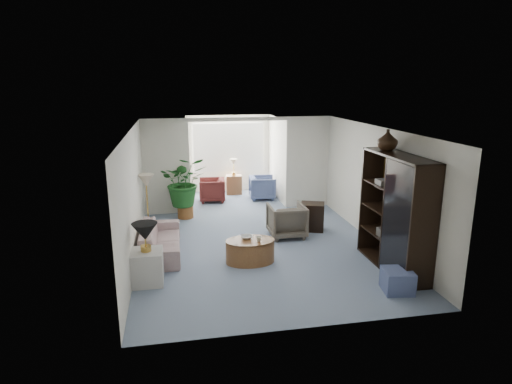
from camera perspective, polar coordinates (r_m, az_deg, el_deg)
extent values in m
plane|color=#8594B0|center=(9.13, 0.72, -7.62)|extent=(6.00, 6.00, 0.00)
plane|color=#8594B0|center=(12.97, -2.92, -0.96)|extent=(2.60, 2.60, 0.00)
cube|color=white|center=(11.50, -11.65, 3.18)|extent=(1.20, 0.12, 2.50)
cube|color=white|center=(12.05, 6.75, 3.88)|extent=(1.20, 0.12, 2.50)
cube|color=white|center=(11.46, -2.30, 9.49)|extent=(2.60, 0.12, 0.10)
cube|color=white|center=(13.73, -3.63, 5.85)|extent=(2.20, 0.02, 1.50)
cube|color=white|center=(13.70, -3.61, 5.83)|extent=(2.20, 0.02, 1.50)
cube|color=#B5AB91|center=(9.35, 15.83, 3.23)|extent=(0.04, 0.50, 0.40)
imported|color=#BAAB9D|center=(9.10, -12.37, -6.11)|extent=(0.79, 1.97, 0.57)
cube|color=beige|center=(7.85, -14.04, -9.50)|extent=(0.54, 0.54, 0.59)
cone|color=black|center=(7.62, -14.33, -5.05)|extent=(0.44, 0.44, 0.30)
cone|color=beige|center=(10.07, -14.19, 1.48)|extent=(0.36, 0.36, 0.28)
cylinder|color=brown|center=(8.49, -0.77, -7.72)|extent=(1.07, 1.07, 0.45)
imported|color=beige|center=(8.48, -1.23, -5.91)|extent=(0.26, 0.26, 0.06)
imported|color=beige|center=(8.33, 0.36, -6.17)|extent=(0.11, 0.11, 0.09)
imported|color=#696153|center=(9.84, 4.03, -3.73)|extent=(0.79, 0.81, 0.74)
cube|color=black|center=(10.32, 7.37, -3.22)|extent=(0.66, 0.59, 0.65)
cube|color=black|center=(8.36, 17.76, -2.61)|extent=(0.52, 1.93, 2.15)
imported|color=#301D10|center=(8.54, 16.82, 6.54)|extent=(0.38, 0.38, 0.39)
cube|color=slate|center=(7.76, 18.02, -10.98)|extent=(0.54, 0.54, 0.38)
cylinder|color=brown|center=(11.34, -9.20, -2.54)|extent=(0.40, 0.40, 0.32)
imported|color=#1D571F|center=(11.14, -9.36, 1.38)|extent=(1.15, 0.99, 1.27)
imported|color=slate|center=(12.95, 0.84, 0.59)|extent=(0.81, 0.79, 0.68)
imported|color=#59201E|center=(12.74, -5.78, 0.27)|extent=(0.80, 0.78, 0.67)
cube|color=brown|center=(13.56, -2.91, 0.99)|extent=(0.51, 0.41, 0.59)
cube|color=#2C2622|center=(7.88, 19.07, -0.21)|extent=(0.30, 0.26, 0.16)
cube|color=#373632|center=(8.61, 16.72, -5.09)|extent=(0.30, 0.26, 0.16)
cube|color=#3E3C39|center=(8.22, 17.91, -2.80)|extent=(0.30, 0.26, 0.16)
cube|color=black|center=(8.12, 18.64, -6.42)|extent=(0.30, 0.26, 0.16)
cube|color=#5E5B58|center=(8.54, 16.54, 1.06)|extent=(0.30, 0.26, 0.16)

